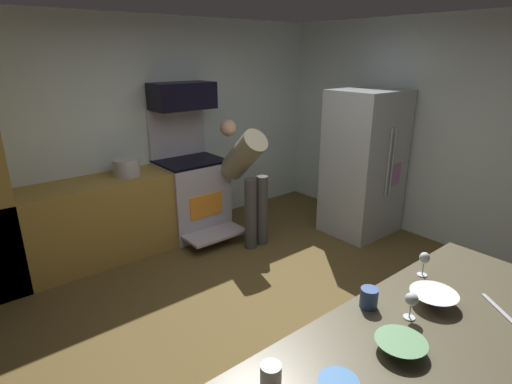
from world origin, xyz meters
name	(u,v)px	position (x,y,z in m)	size (l,w,h in m)	color
ground_plane	(276,313)	(0.00, 0.00, -0.01)	(5.20, 4.80, 0.02)	brown
wall_back	(148,130)	(0.00, 2.34, 1.30)	(5.20, 0.12, 2.60)	silver
wall_right	(440,133)	(2.54, 0.00, 1.30)	(0.12, 4.80, 2.60)	silver
lower_cabinet_run	(92,223)	(-0.90, 1.98, 0.45)	(2.40, 0.60, 0.90)	olive
oven_range	(192,194)	(0.34, 1.97, 0.51)	(0.76, 1.00, 1.55)	#B6B2C2
microwave	(182,96)	(0.34, 2.06, 1.71)	(0.74, 0.38, 0.31)	black
refrigerator	(364,163)	(2.03, 0.65, 0.89)	(0.84, 0.74, 1.78)	#B2BBBF
person_cook	(246,172)	(0.71, 1.33, 0.87)	(0.31, 0.73, 1.44)	#454545
mixing_bowl_large	(400,346)	(-0.61, -1.50, 0.93)	(0.23, 0.23, 0.06)	#629862
mixing_bowl_small	(433,298)	(-0.14, -1.41, 0.93)	(0.25, 0.25, 0.07)	white
wine_glass_near	(424,259)	(0.09, -1.21, 1.01)	(0.06, 0.06, 0.15)	silver
wine_glass_mid	(411,300)	(-0.35, -1.39, 1.00)	(0.07, 0.07, 0.15)	silver
mug_coffee	(271,376)	(-1.20, -1.28, 0.95)	(0.09, 0.09, 0.11)	silver
mug_tea	(369,298)	(-0.43, -1.20, 0.95)	(0.09, 0.09, 0.11)	#385695
knife_chef	(499,309)	(0.08, -1.65, 0.90)	(0.28, 0.02, 0.01)	#B7BABF
stock_pot	(126,167)	(-0.45, 1.98, 0.99)	(0.29, 0.29, 0.19)	#B2B2B6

